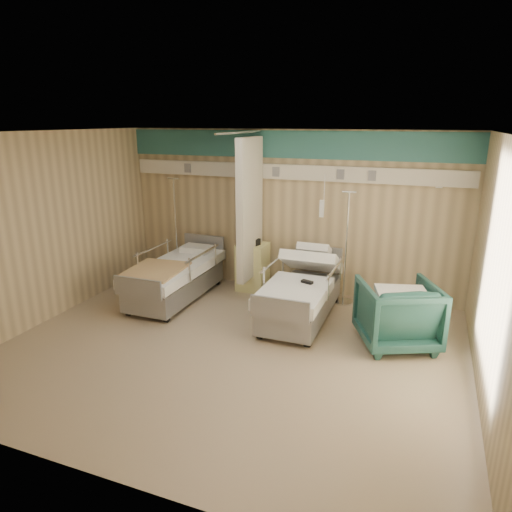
# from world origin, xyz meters

# --- Properties ---
(ground) EXTENTS (6.00, 5.00, 0.00)m
(ground) POSITION_xyz_m (0.00, 0.00, 0.00)
(ground) COLOR gray
(ground) RESTS_ON ground
(room_walls) EXTENTS (6.04, 5.04, 2.82)m
(room_walls) POSITION_xyz_m (-0.03, 0.25, 1.86)
(room_walls) COLOR tan
(room_walls) RESTS_ON ground
(bed_right) EXTENTS (1.00, 2.16, 0.63)m
(bed_right) POSITION_xyz_m (0.60, 1.30, 0.32)
(bed_right) COLOR white
(bed_right) RESTS_ON ground
(bed_left) EXTENTS (1.00, 2.16, 0.63)m
(bed_left) POSITION_xyz_m (-1.60, 1.30, 0.32)
(bed_left) COLOR white
(bed_left) RESTS_ON ground
(bedside_cabinet) EXTENTS (0.50, 0.48, 0.85)m
(bedside_cabinet) POSITION_xyz_m (-0.55, 2.20, 0.42)
(bedside_cabinet) COLOR #E9E592
(bedside_cabinet) RESTS_ON ground
(visitor_armchair) EXTENTS (1.28, 1.29, 0.90)m
(visitor_armchair) POSITION_xyz_m (2.04, 0.92, 0.45)
(visitor_armchair) COLOR #1E4C46
(visitor_armchair) RESTS_ON ground
(waffle_blanket) EXTENTS (0.77, 0.72, 0.07)m
(waffle_blanket) POSITION_xyz_m (2.08, 0.88, 0.93)
(waffle_blanket) COLOR white
(waffle_blanket) RESTS_ON visitor_armchair
(iv_stand_right) EXTENTS (0.34, 0.34, 1.88)m
(iv_stand_right) POSITION_xyz_m (1.10, 2.15, 0.38)
(iv_stand_right) COLOR silver
(iv_stand_right) RESTS_ON ground
(iv_stand_left) EXTENTS (0.35, 0.35, 1.94)m
(iv_stand_left) POSITION_xyz_m (-2.08, 2.18, 0.40)
(iv_stand_left) COLOR silver
(iv_stand_left) RESTS_ON ground
(call_remote) EXTENTS (0.19, 0.13, 0.04)m
(call_remote) POSITION_xyz_m (0.72, 1.17, 0.65)
(call_remote) COLOR black
(call_remote) RESTS_ON bed_right
(tan_blanket) EXTENTS (0.92, 1.11, 0.04)m
(tan_blanket) POSITION_xyz_m (-1.69, 0.84, 0.65)
(tan_blanket) COLOR tan
(tan_blanket) RESTS_ON bed_left
(toiletry_bag) EXTENTS (0.23, 0.18, 0.11)m
(toiletry_bag) POSITION_xyz_m (-0.51, 2.15, 0.91)
(toiletry_bag) COLOR black
(toiletry_bag) RESTS_ON bedside_cabinet
(white_cup) EXTENTS (0.10, 0.10, 0.14)m
(white_cup) POSITION_xyz_m (-0.65, 2.27, 0.92)
(white_cup) COLOR white
(white_cup) RESTS_ON bedside_cabinet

